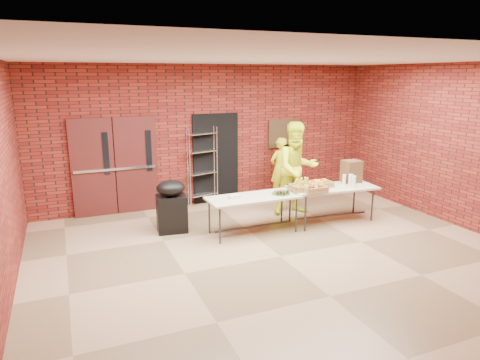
% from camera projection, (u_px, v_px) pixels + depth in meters
% --- Properties ---
extents(room, '(8.08, 7.08, 3.28)m').
position_uv_depth(room, '(283.00, 163.00, 6.78)').
color(room, brown).
rests_on(room, ground).
extents(double_doors, '(1.78, 0.12, 2.10)m').
position_uv_depth(double_doors, '(115.00, 166.00, 9.16)').
color(double_doors, '#3F1412').
rests_on(double_doors, room).
extents(dark_doorway, '(1.10, 0.06, 2.10)m').
position_uv_depth(dark_doorway, '(216.00, 158.00, 10.04)').
color(dark_doorway, black).
rests_on(dark_doorway, room).
extents(bronze_plaque, '(0.85, 0.04, 0.70)m').
position_uv_depth(bronze_plaque, '(284.00, 133.00, 10.59)').
color(bronze_plaque, '#3B2D17').
rests_on(bronze_plaque, room).
extents(wire_rack, '(0.70, 0.38, 1.82)m').
position_uv_depth(wire_rack, '(202.00, 167.00, 9.81)').
color(wire_rack, silver).
rests_on(wire_rack, room).
extents(table_left, '(1.76, 0.75, 0.72)m').
position_uv_depth(table_left, '(253.00, 200.00, 8.09)').
color(table_left, '#B5A98A').
rests_on(table_left, room).
extents(table_right, '(1.87, 0.93, 0.74)m').
position_uv_depth(table_right, '(332.00, 190.00, 8.72)').
color(table_right, '#B5A98A').
rests_on(table_right, room).
extents(basket_bananas, '(0.47, 0.36, 0.14)m').
position_uv_depth(basket_bananas, '(302.00, 187.00, 8.44)').
color(basket_bananas, olive).
rests_on(basket_bananas, table_right).
extents(basket_oranges, '(0.45, 0.35, 0.14)m').
position_uv_depth(basket_oranges, '(320.00, 184.00, 8.70)').
color(basket_oranges, olive).
rests_on(basket_oranges, table_right).
extents(basket_apples, '(0.46, 0.36, 0.14)m').
position_uv_depth(basket_apples, '(314.00, 188.00, 8.34)').
color(basket_apples, olive).
rests_on(basket_apples, table_right).
extents(muffin_tray, '(0.35, 0.35, 0.09)m').
position_uv_depth(muffin_tray, '(281.00, 192.00, 8.24)').
color(muffin_tray, '#1A5316').
rests_on(muffin_tray, table_left).
extents(napkin_box, '(0.19, 0.13, 0.06)m').
position_uv_depth(napkin_box, '(234.00, 197.00, 7.95)').
color(napkin_box, silver).
rests_on(napkin_box, table_left).
extents(coffee_dispenser, '(0.35, 0.32, 0.47)m').
position_uv_depth(coffee_dispenser, '(351.00, 171.00, 9.03)').
color(coffee_dispenser, '#50341B').
rests_on(coffee_dispenser, table_right).
extents(cup_stack_front, '(0.09, 0.09, 0.27)m').
position_uv_depth(cup_stack_front, '(351.00, 181.00, 8.65)').
color(cup_stack_front, silver).
rests_on(cup_stack_front, table_right).
extents(cup_stack_mid, '(0.08, 0.08, 0.24)m').
position_uv_depth(cup_stack_mid, '(354.00, 182.00, 8.63)').
color(cup_stack_mid, silver).
rests_on(cup_stack_mid, table_right).
extents(cup_stack_back, '(0.07, 0.07, 0.21)m').
position_uv_depth(cup_stack_back, '(344.00, 180.00, 8.86)').
color(cup_stack_back, silver).
rests_on(cup_stack_back, table_right).
extents(covered_grill, '(0.61, 0.53, 1.02)m').
position_uv_depth(covered_grill, '(172.00, 206.00, 8.21)').
color(covered_grill, black).
rests_on(covered_grill, room).
extents(volunteer_woman, '(0.62, 0.48, 1.51)m').
position_uv_depth(volunteer_woman, '(279.00, 168.00, 10.36)').
color(volunteer_woman, '#D4E119').
rests_on(volunteer_woman, room).
extents(volunteer_man, '(1.03, 0.84, 2.00)m').
position_uv_depth(volunteer_man, '(297.00, 169.00, 9.18)').
color(volunteer_man, '#D4E119').
rests_on(volunteer_man, room).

